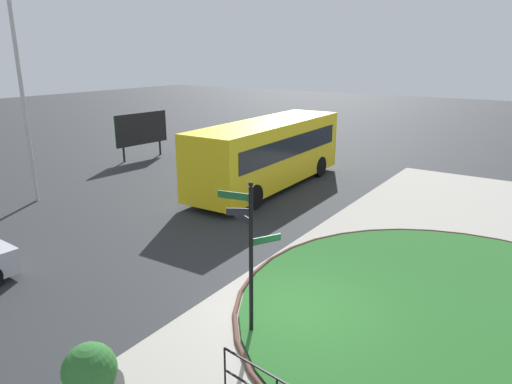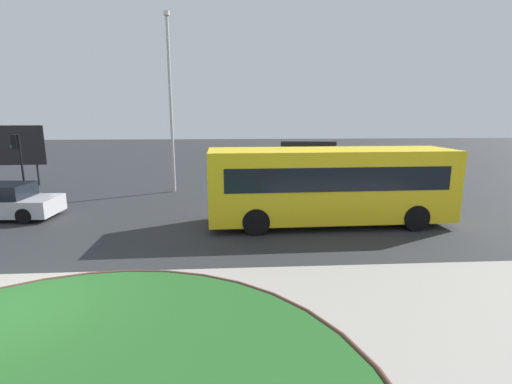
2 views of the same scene
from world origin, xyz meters
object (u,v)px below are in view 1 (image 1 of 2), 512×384
(bus_yellow, at_px, (268,152))
(billboard_left, at_px, (141,129))
(lamppost_tall, at_px, (20,75))
(planter_near_signpost, at_px, (91,380))
(signpost_directional, at_px, (249,246))

(bus_yellow, distance_m, billboard_left, 9.44)
(bus_yellow, bearing_deg, lamppost_tall, 134.77)
(lamppost_tall, xyz_separation_m, planter_near_signpost, (-6.27, -11.83, -4.57))
(signpost_directional, bearing_deg, bus_yellow, 30.47)
(bus_yellow, relative_size, lamppost_tall, 0.99)
(lamppost_tall, bearing_deg, billboard_left, 16.82)
(signpost_directional, distance_m, billboard_left, 18.90)
(billboard_left, height_order, planter_near_signpost, billboard_left)
(billboard_left, relative_size, planter_near_signpost, 2.93)
(bus_yellow, relative_size, planter_near_signpost, 7.92)
(billboard_left, distance_m, planter_near_signpost, 20.39)
(bus_yellow, bearing_deg, signpost_directional, -150.85)
(billboard_left, bearing_deg, bus_yellow, -90.81)
(signpost_directional, height_order, bus_yellow, signpost_directional)
(signpost_directional, distance_m, lamppost_tall, 13.48)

